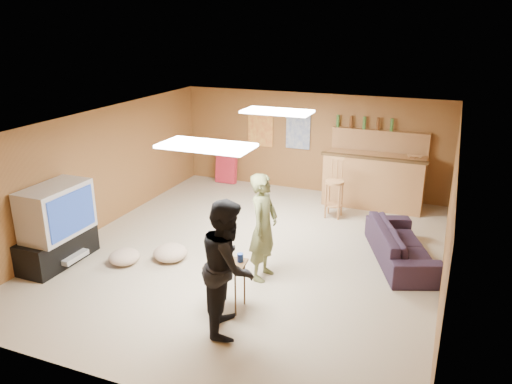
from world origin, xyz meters
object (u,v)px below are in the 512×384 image
at_px(person_olive, 263,227).
at_px(sofa, 401,244).
at_px(tv_body, 56,211).
at_px(bar_counter, 373,181).
at_px(tray_table, 226,285).
at_px(person_black, 228,266).

xyz_separation_m(person_olive, sofa, (1.86, 1.33, -0.53)).
bearing_deg(tv_body, bar_counter, 47.00).
height_order(bar_counter, tray_table, bar_counter).
relative_size(person_olive, tray_table, 2.45).
bearing_deg(sofa, person_olive, 104.09).
height_order(tv_body, person_black, person_black).
relative_size(tv_body, person_black, 0.64).
height_order(tv_body, tray_table, tv_body).
relative_size(person_black, tray_table, 2.58).
xyz_separation_m(bar_counter, tray_table, (-1.17, -4.65, -0.22)).
relative_size(person_olive, person_black, 0.95).
bearing_deg(sofa, bar_counter, -1.41).
xyz_separation_m(tv_body, sofa, (5.00, 2.11, -0.61)).
bearing_deg(bar_counter, tray_table, -104.10).
bearing_deg(tv_body, sofa, 22.83).
relative_size(bar_counter, person_olive, 1.23).
relative_size(person_black, sofa, 0.87).
distance_m(tv_body, person_black, 3.26).
relative_size(tv_body, tray_table, 1.66).
distance_m(bar_counter, person_olive, 3.82).
relative_size(tv_body, sofa, 0.56).
xyz_separation_m(tv_body, bar_counter, (4.15, 4.45, -0.35)).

